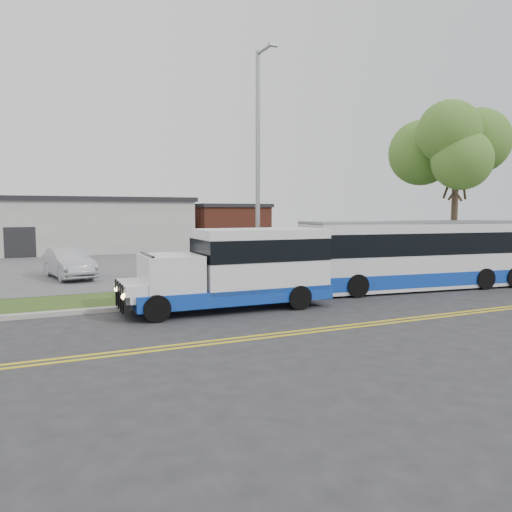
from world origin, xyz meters
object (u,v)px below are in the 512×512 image
tree_east (457,152)px  parked_car_a (69,263)px  transit_bus (420,254)px  streetlight_near (259,163)px  shuttle_bus (241,266)px

tree_east → parked_car_a: tree_east is taller
transit_bus → parked_car_a: transit_bus is taller
streetlight_near → transit_bus: (6.58, -2.13, -3.78)m
streetlight_near → tree_east: bearing=1.4°
shuttle_bus → transit_bus: 8.62m
streetlight_near → transit_bus: size_ratio=0.90×
shuttle_bus → transit_bus: (8.58, 0.76, 0.02)m
tree_east → streetlight_near: size_ratio=0.88×
tree_east → streetlight_near: bearing=-178.6°
tree_east → shuttle_bus: (-13.00, -3.15, -4.77)m
parked_car_a → streetlight_near: bearing=-55.3°
streetlight_near → transit_bus: bearing=-17.9°
tree_east → parked_car_a: (-17.79, 6.55, -5.39)m
transit_bus → tree_east: bearing=34.7°
streetlight_near → shuttle_bus: 5.17m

